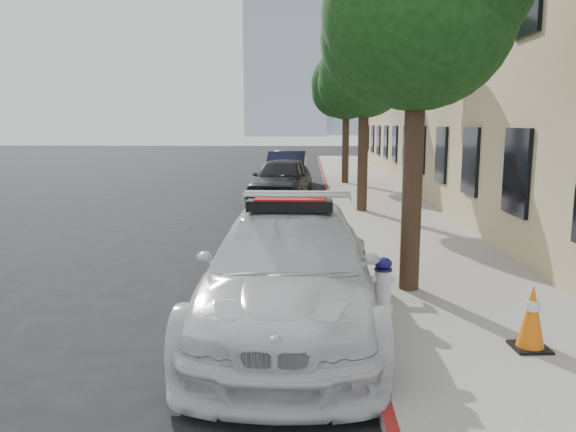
# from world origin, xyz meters

# --- Properties ---
(ground) EXTENTS (120.00, 120.00, 0.00)m
(ground) POSITION_xyz_m (0.00, 0.00, 0.00)
(ground) COLOR black
(ground) RESTS_ON ground
(sidewalk) EXTENTS (3.20, 50.00, 0.15)m
(sidewalk) POSITION_xyz_m (3.60, 10.00, 0.07)
(sidewalk) COLOR gray
(sidewalk) RESTS_ON ground
(curb_strip) EXTENTS (0.12, 50.00, 0.15)m
(curb_strip) POSITION_xyz_m (2.06, 10.00, 0.07)
(curb_strip) COLOR maroon
(curb_strip) RESTS_ON ground
(building) EXTENTS (8.00, 36.00, 10.00)m
(building) POSITION_xyz_m (9.20, 15.00, 5.00)
(building) COLOR tan
(building) RESTS_ON ground
(tower_left) EXTENTS (18.00, 14.00, 60.00)m
(tower_left) POSITION_xyz_m (-4.00, 120.00, 30.00)
(tower_left) COLOR #9EA8B7
(tower_left) RESTS_ON ground
(tower_right) EXTENTS (14.00, 14.00, 44.00)m
(tower_right) POSITION_xyz_m (9.00, 135.00, 22.00)
(tower_right) COLOR #9EA8B7
(tower_right) RESTS_ON ground
(tree_near) EXTENTS (2.92, 2.82, 5.62)m
(tree_near) POSITION_xyz_m (2.93, -2.01, 4.27)
(tree_near) COLOR black
(tree_near) RESTS_ON sidewalk
(tree_mid) EXTENTS (2.77, 2.64, 5.43)m
(tree_mid) POSITION_xyz_m (2.93, 5.99, 4.16)
(tree_mid) COLOR black
(tree_mid) RESTS_ON sidewalk
(tree_far) EXTENTS (3.10, 3.00, 5.81)m
(tree_far) POSITION_xyz_m (2.93, 13.99, 4.39)
(tree_far) COLOR black
(tree_far) RESTS_ON sidewalk
(police_car) EXTENTS (2.29, 5.46, 1.73)m
(police_car) POSITION_xyz_m (1.10, -3.37, 0.79)
(police_car) COLOR silver
(police_car) RESTS_ON ground
(parked_car_mid) EXTENTS (2.33, 4.70, 1.54)m
(parked_car_mid) POSITION_xyz_m (0.39, 8.92, 0.77)
(parked_car_mid) COLOR black
(parked_car_mid) RESTS_ON ground
(parked_car_far) EXTENTS (1.70, 4.64, 1.52)m
(parked_car_far) POSITION_xyz_m (0.36, 13.80, 0.76)
(parked_car_far) COLOR black
(parked_car_far) RESTS_ON ground
(fire_hydrant) EXTENTS (0.31, 0.29, 0.76)m
(fire_hydrant) POSITION_xyz_m (2.35, -3.11, 0.52)
(fire_hydrant) COLOR silver
(fire_hydrant) RESTS_ON sidewalk
(traffic_cone) EXTENTS (0.41, 0.41, 0.75)m
(traffic_cone) POSITION_xyz_m (3.86, -4.33, 0.52)
(traffic_cone) COLOR black
(traffic_cone) RESTS_ON sidewalk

